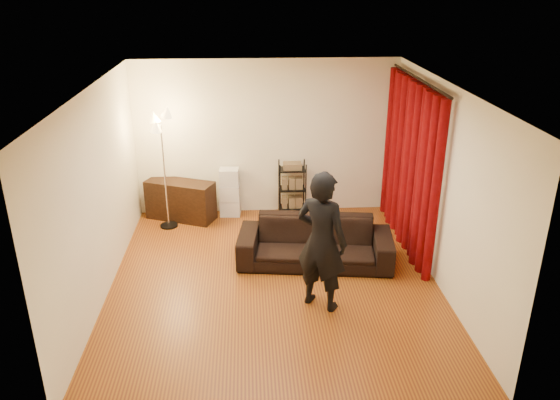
{
  "coord_description": "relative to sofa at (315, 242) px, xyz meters",
  "views": [
    {
      "loc": [
        -0.33,
        -6.6,
        3.97
      ],
      "look_at": [
        0.1,
        0.3,
        1.1
      ],
      "focal_mm": 35.0,
      "sensor_mm": 36.0,
      "label": 1
    }
  ],
  "objects": [
    {
      "name": "wall_back",
      "position": [
        -0.63,
        1.99,
        1.02
      ],
      "size": [
        5.0,
        0.0,
        5.0
      ],
      "primitive_type": "plane",
      "rotation": [
        1.57,
        0.0,
        0.0
      ],
      "color": "white",
      "rests_on": "ground"
    },
    {
      "name": "ceiling",
      "position": [
        -0.63,
        -0.51,
        2.37
      ],
      "size": [
        5.0,
        5.0,
        0.0
      ],
      "primitive_type": "plane",
      "rotation": [
        3.14,
        0.0,
        0.0
      ],
      "color": "white",
      "rests_on": "ground"
    },
    {
      "name": "wall_front",
      "position": [
        -0.63,
        -3.01,
        1.02
      ],
      "size": [
        5.0,
        0.0,
        5.0
      ],
      "primitive_type": "plane",
      "rotation": [
        -1.57,
        0.0,
        0.0
      ],
      "color": "white",
      "rests_on": "ground"
    },
    {
      "name": "sofa",
      "position": [
        0.0,
        0.0,
        0.0
      ],
      "size": [
        2.34,
        1.16,
        0.65
      ],
      "primitive_type": "imported",
      "rotation": [
        0.0,
        0.0,
        -0.13
      ],
      "color": "black",
      "rests_on": "ground"
    },
    {
      "name": "storage_boxes",
      "position": [
        -1.28,
        1.8,
        0.11
      ],
      "size": [
        0.37,
        0.31,
        0.87
      ],
      "primitive_type": null,
      "rotation": [
        0.0,
        0.0,
        -0.09
      ],
      "color": "silver",
      "rests_on": "ground"
    },
    {
      "name": "wire_shelf",
      "position": [
        -0.19,
        1.77,
        0.16
      ],
      "size": [
        0.48,
        0.37,
        0.98
      ],
      "primitive_type": null,
      "rotation": [
        0.0,
        0.0,
        0.14
      ],
      "color": "black",
      "rests_on": "ground"
    },
    {
      "name": "curtain",
      "position": [
        1.5,
        0.62,
        0.95
      ],
      "size": [
        0.22,
        2.65,
        2.55
      ],
      "primitive_type": null,
      "color": "#61060A",
      "rests_on": "ground"
    },
    {
      "name": "person",
      "position": [
        -0.07,
        -1.13,
        0.59
      ],
      "size": [
        0.8,
        0.74,
        1.83
      ],
      "primitive_type": "imported",
      "rotation": [
        0.0,
        0.0,
        2.55
      ],
      "color": "black",
      "rests_on": "ground"
    },
    {
      "name": "wall_right",
      "position": [
        1.62,
        -0.51,
        1.02
      ],
      "size": [
        0.0,
        5.0,
        5.0
      ],
      "primitive_type": "plane",
      "rotation": [
        1.57,
        0.0,
        -1.57
      ],
      "color": "white",
      "rests_on": "ground"
    },
    {
      "name": "media_cabinet",
      "position": [
        -2.14,
        1.72,
        0.01
      ],
      "size": [
        1.25,
        0.85,
        0.68
      ],
      "primitive_type": "cube",
      "rotation": [
        0.0,
        0.0,
        -0.39
      ],
      "color": "black",
      "rests_on": "ground"
    },
    {
      "name": "wall_left",
      "position": [
        -2.88,
        -0.51,
        1.02
      ],
      "size": [
        0.0,
        5.0,
        5.0
      ],
      "primitive_type": "plane",
      "rotation": [
        1.57,
        0.0,
        1.57
      ],
      "color": "white",
      "rests_on": "ground"
    },
    {
      "name": "floor_lamp",
      "position": [
        -2.32,
        1.39,
        0.66
      ],
      "size": [
        0.44,
        0.44,
        1.98
      ],
      "primitive_type": null,
      "rotation": [
        0.0,
        0.0,
        0.28
      ],
      "color": "silver",
      "rests_on": "ground"
    },
    {
      "name": "floor",
      "position": [
        -0.63,
        -0.51,
        -0.33
      ],
      "size": [
        5.0,
        5.0,
        0.0
      ],
      "primitive_type": "plane",
      "color": "#965212",
      "rests_on": "ground"
    },
    {
      "name": "curtain_rod",
      "position": [
        1.52,
        0.62,
        2.25
      ],
      "size": [
        0.04,
        2.65,
        0.04
      ],
      "primitive_type": "cylinder",
      "rotation": [
        1.57,
        0.0,
        0.0
      ],
      "color": "black",
      "rests_on": "wall_right"
    }
  ]
}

